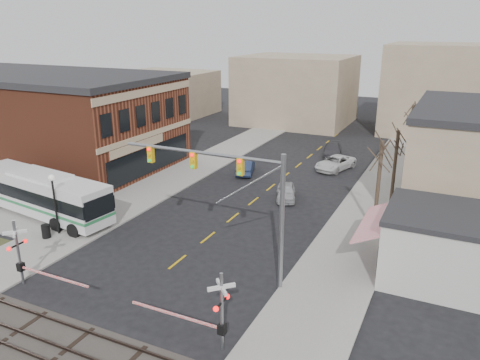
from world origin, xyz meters
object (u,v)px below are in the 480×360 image
(street_lamp, at_px, (53,192))
(car_d, at_px, (333,150))
(transit_bus, at_px, (42,193))
(rr_crossing_east, at_px, (214,310))
(car_c, at_px, (335,163))
(rr_crossing_west, at_px, (24,255))
(pedestrian_far, at_px, (99,199))
(car_a, at_px, (286,192))
(pedestrian_near, at_px, (84,215))
(traffic_signal_mast, at_px, (236,187))
(trash_bin, at_px, (46,231))
(car_b, at_px, (245,166))

(street_lamp, xyz_separation_m, car_d, (12.25, 29.54, -2.59))
(transit_bus, relative_size, rr_crossing_east, 2.39)
(street_lamp, xyz_separation_m, car_c, (13.90, 24.34, -2.58))
(car_c, bearing_deg, rr_crossing_west, -91.33)
(street_lamp, height_order, car_d, street_lamp)
(transit_bus, bearing_deg, rr_crossing_west, -47.75)
(rr_crossing_west, relative_size, pedestrian_far, 3.39)
(pedestrian_far, bearing_deg, car_c, 19.14)
(car_a, bearing_deg, rr_crossing_west, -133.11)
(car_c, bearing_deg, street_lamp, -102.30)
(rr_crossing_east, bearing_deg, car_c, 93.98)
(rr_crossing_east, relative_size, pedestrian_near, 3.04)
(car_c, xyz_separation_m, car_d, (-1.65, 5.20, -0.01))
(transit_bus, distance_m, traffic_signal_mast, 18.34)
(car_c, xyz_separation_m, pedestrian_far, (-14.53, -19.34, 0.23))
(street_lamp, bearing_deg, transit_bus, 149.66)
(rr_crossing_east, bearing_deg, car_d, 96.05)
(car_a, bearing_deg, car_d, 70.51)
(traffic_signal_mast, relative_size, rr_crossing_east, 1.83)
(rr_crossing_east, height_order, pedestrian_far, rr_crossing_east)
(car_d, height_order, pedestrian_near, pedestrian_near)
(rr_crossing_east, distance_m, trash_bin, 17.10)
(street_lamp, xyz_separation_m, trash_bin, (-0.24, -0.89, -2.69))
(car_d, distance_m, pedestrian_far, 27.72)
(car_d, xyz_separation_m, pedestrian_near, (-11.34, -27.87, 0.34))
(trash_bin, xyz_separation_m, car_d, (12.49, 30.43, 0.10))
(rr_crossing_west, bearing_deg, traffic_signal_mast, 29.64)
(traffic_signal_mast, height_order, car_d, traffic_signal_mast)
(trash_bin, distance_m, car_a, 19.40)
(car_c, height_order, pedestrian_near, pedestrian_near)
(traffic_signal_mast, height_order, street_lamp, traffic_signal_mast)
(car_b, relative_size, pedestrian_far, 2.69)
(car_c, relative_size, car_d, 1.06)
(pedestrian_far, bearing_deg, rr_crossing_east, -67.43)
(pedestrian_near, bearing_deg, car_c, -49.55)
(traffic_signal_mast, bearing_deg, pedestrian_near, 173.32)
(rr_crossing_west, relative_size, street_lamp, 1.26)
(street_lamp, height_order, pedestrian_near, street_lamp)
(transit_bus, relative_size, rr_crossing_west, 2.39)
(transit_bus, xyz_separation_m, traffic_signal_mast, (17.82, -2.02, 3.85))
(street_lamp, relative_size, car_c, 0.87)
(rr_crossing_east, height_order, pedestrian_near, rr_crossing_east)
(car_b, xyz_separation_m, pedestrian_near, (-5.08, -17.47, 0.31))
(rr_crossing_west, bearing_deg, pedestrian_near, 109.84)
(rr_crossing_west, height_order, trash_bin, rr_crossing_west)
(car_a, distance_m, pedestrian_far, 15.70)
(rr_crossing_west, xyz_separation_m, pedestrian_near, (-2.72, 7.55, -0.93))
(car_b, bearing_deg, rr_crossing_east, 93.50)
(rr_crossing_west, height_order, car_a, rr_crossing_west)
(car_c, height_order, pedestrian_far, pedestrian_far)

